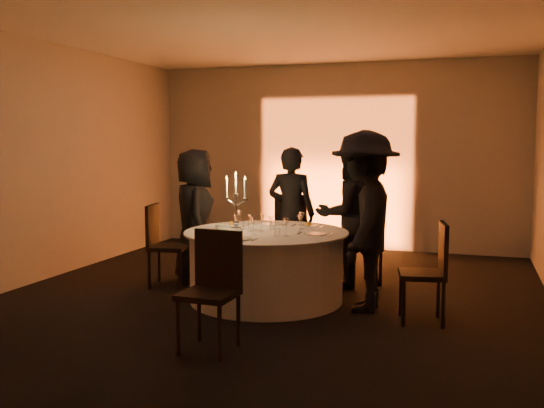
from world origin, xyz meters
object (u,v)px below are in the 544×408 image
(chair_back_left, at_px, (294,227))
(guest_back_left, at_px, (291,213))
(chair_right, at_px, (431,266))
(guest_back_right, at_px, (349,215))
(coffee_cup, at_px, (218,228))
(chair_front, at_px, (213,282))
(chair_back_right, at_px, (364,241))
(guest_left, at_px, (195,215))
(candelabra, at_px, (236,209))
(banquet_table, at_px, (266,266))
(chair_left, at_px, (162,240))
(guest_right, at_px, (364,221))

(chair_back_left, bearing_deg, guest_back_left, 108.02)
(chair_right, relative_size, guest_back_right, 0.56)
(guest_back_left, distance_m, coffee_cup, 1.28)
(chair_front, bearing_deg, guest_back_left, 94.23)
(chair_back_left, height_order, chair_back_right, chair_back_left)
(guest_left, xyz_separation_m, candelabra, (0.77, -0.57, 0.17))
(chair_right, relative_size, candelabra, 1.50)
(chair_front, distance_m, coffee_cup, 1.64)
(chair_back_right, bearing_deg, chair_front, 33.44)
(candelabra, bearing_deg, guest_back_left, 71.95)
(banquet_table, height_order, guest_back_right, guest_back_right)
(chair_front, height_order, guest_back_right, guest_back_right)
(chair_back_left, bearing_deg, chair_front, 99.09)
(chair_back_left, xyz_separation_m, chair_right, (1.94, -1.93, -0.04))
(chair_front, distance_m, candelabra, 1.76)
(chair_front, height_order, guest_back_left, guest_back_left)
(guest_left, bearing_deg, banquet_table, -146.22)
(chair_front, bearing_deg, chair_left, 130.90)
(guest_left, distance_m, guest_back_left, 1.21)
(chair_front, bearing_deg, coffee_cup, 113.62)
(chair_back_left, xyz_separation_m, guest_back_right, (0.89, -0.71, 0.28))
(candelabra, bearing_deg, guest_back_right, 38.94)
(guest_left, relative_size, guest_right, 0.89)
(guest_back_left, distance_m, guest_right, 1.59)
(guest_left, height_order, coffee_cup, guest_left)
(chair_back_right, bearing_deg, guest_left, -27.97)
(guest_back_left, bearing_deg, chair_front, 93.90)
(banquet_table, relative_size, chair_front, 1.80)
(chair_left, xyz_separation_m, coffee_cup, (0.89, -0.34, 0.24))
(chair_right, height_order, coffee_cup, chair_right)
(chair_back_right, relative_size, guest_left, 0.59)
(chair_front, xyz_separation_m, coffee_cup, (-0.59, 1.51, 0.24))
(guest_back_left, bearing_deg, banquet_table, 93.57)
(chair_front, bearing_deg, guest_right, 59.01)
(chair_back_left, height_order, guest_back_left, guest_back_left)
(guest_back_right, distance_m, coffee_cup, 1.63)
(guest_left, bearing_deg, chair_back_left, -71.84)
(chair_back_left, distance_m, candelabra, 1.66)
(chair_back_left, relative_size, guest_back_right, 0.60)
(chair_back_left, relative_size, guest_back_left, 0.62)
(chair_left, bearing_deg, chair_back_left, -52.57)
(chair_back_right, xyz_separation_m, chair_right, (0.87, -1.29, 0.00))
(chair_front, relative_size, guest_back_left, 0.59)
(chair_back_right, relative_size, coffee_cup, 8.87)
(coffee_cup, bearing_deg, guest_left, 131.12)
(chair_right, distance_m, candelabra, 2.22)
(chair_right, height_order, chair_front, chair_front)
(chair_left, bearing_deg, guest_back_right, -82.82)
(chair_back_left, height_order, guest_right, guest_right)
(chair_back_left, bearing_deg, guest_right, 131.53)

